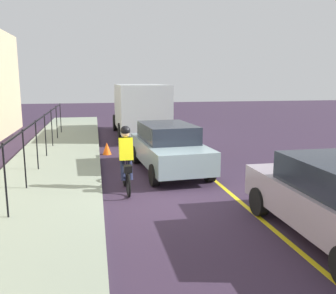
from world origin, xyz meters
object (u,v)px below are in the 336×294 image
object	(u,v)px
cyclist_lead	(126,160)
traffic_cone_near	(107,148)
box_truck_background	(139,108)
parked_sedan_rear	(169,147)

from	to	relation	value
cyclist_lead	traffic_cone_near	xyz separation A→B (m)	(5.27, 0.36, -0.66)
cyclist_lead	box_truck_background	xyz separation A→B (m)	(9.95, -1.55, 0.64)
cyclist_lead	box_truck_background	distance (m)	10.09
parked_sedan_rear	traffic_cone_near	bearing A→B (deg)	-152.91
parked_sedan_rear	box_truck_background	distance (m)	7.92
cyclist_lead	box_truck_background	bearing A→B (deg)	-10.22
parked_sedan_rear	traffic_cone_near	world-z (taller)	parked_sedan_rear
cyclist_lead	box_truck_background	size ratio (longest dim) A/B	0.27
cyclist_lead	parked_sedan_rear	size ratio (longest dim) A/B	0.40
parked_sedan_rear	box_truck_background	size ratio (longest dim) A/B	0.67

